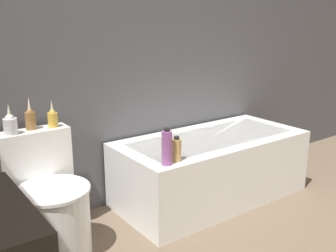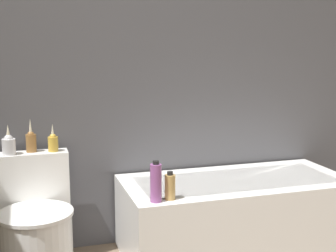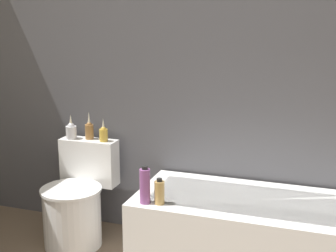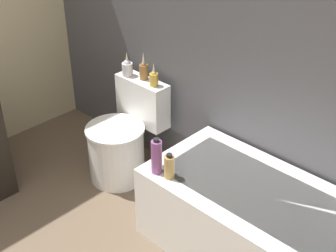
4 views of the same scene
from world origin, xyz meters
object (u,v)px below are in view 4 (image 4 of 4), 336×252
(shampoo_bottle_tall, at_px, (157,157))
(vase_bronze, at_px, (154,78))
(bathtub, at_px, (266,231))
(shampoo_bottle_short, at_px, (169,167))
(toilet, at_px, (123,141))
(vase_gold, at_px, (127,67))
(vase_silver, at_px, (144,70))

(shampoo_bottle_tall, bearing_deg, vase_bronze, 136.51)
(bathtub, height_order, shampoo_bottle_short, shampoo_bottle_short)
(shampoo_bottle_tall, bearing_deg, bathtub, 23.44)
(toilet, xyz_separation_m, vase_bronze, (0.13, 0.21, 0.48))
(vase_gold, height_order, shampoo_bottle_tall, vase_gold)
(toilet, bearing_deg, vase_gold, 123.98)
(bathtub, bearing_deg, shampoo_bottle_tall, -156.56)
(toilet, bearing_deg, bathtub, -0.74)
(vase_silver, distance_m, shampoo_bottle_tall, 0.85)
(bathtub, xyz_separation_m, toilet, (-1.28, 0.02, 0.04))
(bathtub, relative_size, shampoo_bottle_tall, 6.30)
(vase_silver, bearing_deg, vase_gold, -162.53)
(bathtub, bearing_deg, shampoo_bottle_short, -154.63)
(vase_gold, bearing_deg, toilet, -56.02)
(shampoo_bottle_tall, height_order, shampoo_bottle_short, shampoo_bottle_tall)
(vase_bronze, bearing_deg, toilet, -122.00)
(shampoo_bottle_tall, bearing_deg, vase_gold, 148.45)
(vase_silver, bearing_deg, toilet, -90.00)
(shampoo_bottle_tall, bearing_deg, toilet, 156.21)
(toilet, relative_size, vase_silver, 3.44)
(vase_gold, relative_size, vase_silver, 0.89)
(toilet, bearing_deg, vase_silver, 90.00)
(vase_gold, xyz_separation_m, shampoo_bottle_tall, (0.78, -0.48, -0.17))
(vase_gold, height_order, shampoo_bottle_short, vase_gold)
(vase_silver, xyz_separation_m, vase_bronze, (0.13, -0.03, -0.01))
(shampoo_bottle_tall, relative_size, shampoo_bottle_short, 1.45)
(vase_gold, relative_size, shampoo_bottle_short, 1.13)
(shampoo_bottle_short, bearing_deg, vase_gold, 151.92)
(toilet, distance_m, vase_silver, 0.55)
(vase_silver, relative_size, shampoo_bottle_tall, 0.88)
(vase_bronze, bearing_deg, vase_gold, -176.66)
(bathtub, bearing_deg, vase_bronze, 168.93)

